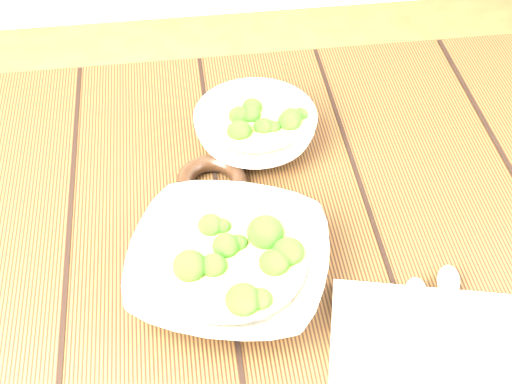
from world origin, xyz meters
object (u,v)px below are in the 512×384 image
object	(u,v)px
napkin	(425,352)
soup_bowl_front	(229,265)
trivet	(212,182)
soup_bowl_back	(255,128)
table	(240,287)

from	to	relation	value
napkin	soup_bowl_front	bearing A→B (deg)	161.43
trivet	napkin	size ratio (longest dim) A/B	0.47
napkin	soup_bowl_back	bearing A→B (deg)	124.45
soup_bowl_back	napkin	world-z (taller)	soup_bowl_back
soup_bowl_front	trivet	size ratio (longest dim) A/B	2.98
table	trivet	size ratio (longest dim) A/B	12.10
table	soup_bowl_front	size ratio (longest dim) A/B	4.05
soup_bowl_front	soup_bowl_back	distance (m)	0.26
trivet	napkin	bearing A→B (deg)	-54.08
soup_bowl_front	trivet	bearing A→B (deg)	92.39
table	soup_bowl_front	distance (m)	0.17
table	napkin	xyz separation A→B (m)	(0.19, -0.21, 0.13)
table	soup_bowl_back	xyz separation A→B (m)	(0.05, 0.17, 0.15)
soup_bowl_front	table	bearing A→B (deg)	75.65
trivet	soup_bowl_back	bearing A→B (deg)	49.28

